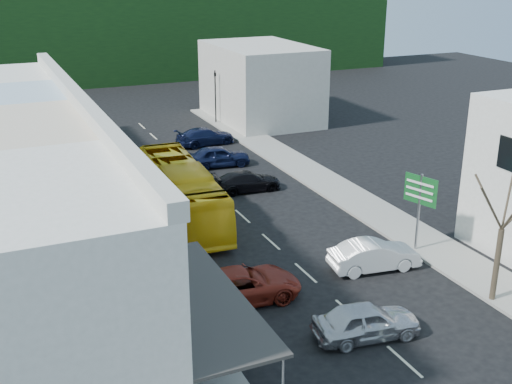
% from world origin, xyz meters
% --- Properties ---
extents(ground, '(120.00, 120.00, 0.00)m').
position_xyz_m(ground, '(0.00, 0.00, 0.00)').
color(ground, black).
rests_on(ground, ground).
extents(sidewalk_left, '(3.00, 52.00, 0.15)m').
position_xyz_m(sidewalk_left, '(-7.50, 10.00, 0.07)').
color(sidewalk_left, gray).
rests_on(sidewalk_left, ground).
extents(sidewalk_right, '(3.00, 52.00, 0.15)m').
position_xyz_m(sidewalk_right, '(7.50, 10.00, 0.07)').
color(sidewalk_right, gray).
rests_on(sidewalk_right, ground).
extents(shopfront_row, '(8.25, 30.00, 8.00)m').
position_xyz_m(shopfront_row, '(-12.49, 5.00, 4.00)').
color(shopfront_row, silver).
rests_on(shopfront_row, ground).
extents(distant_block_left, '(8.00, 10.00, 6.00)m').
position_xyz_m(distant_block_left, '(-12.00, 27.00, 3.00)').
color(distant_block_left, '#B7B2A8').
rests_on(distant_block_left, ground).
extents(distant_block_right, '(8.00, 12.00, 7.00)m').
position_xyz_m(distant_block_right, '(11.00, 30.00, 3.50)').
color(distant_block_right, '#B7B2A8').
rests_on(distant_block_right, ground).
extents(hillside, '(80.00, 26.00, 14.00)m').
position_xyz_m(hillside, '(-1.45, 65.09, 6.73)').
color(hillside, black).
rests_on(hillside, ground).
extents(bus, '(3.19, 11.73, 3.10)m').
position_xyz_m(bus, '(-3.35, 9.17, 1.55)').
color(bus, yellow).
rests_on(bus, ground).
extents(car_silver, '(4.60, 2.36, 1.40)m').
position_xyz_m(car_silver, '(-0.45, -5.98, 0.70)').
color(car_silver, silver).
rests_on(car_silver, ground).
extents(car_white, '(4.60, 2.36, 1.40)m').
position_xyz_m(car_white, '(3.25, -0.98, 0.70)').
color(car_white, silver).
rests_on(car_white, ground).
extents(car_red, '(4.72, 2.22, 1.40)m').
position_xyz_m(car_red, '(-3.87, -1.18, 0.70)').
color(car_red, maroon).
rests_on(car_red, ground).
extents(car_black_near, '(4.58, 2.05, 1.40)m').
position_xyz_m(car_black_near, '(2.02, 12.02, 0.70)').
color(car_black_near, black).
rests_on(car_black_near, ground).
extents(car_navy_mid, '(4.54, 2.19, 1.40)m').
position_xyz_m(car_navy_mid, '(2.16, 17.71, 0.70)').
color(car_navy_mid, black).
rests_on(car_navy_mid, ground).
extents(car_navy_far, '(4.66, 2.29, 1.40)m').
position_xyz_m(car_navy_far, '(3.23, 23.65, 0.70)').
color(car_navy_far, black).
rests_on(car_navy_far, ground).
extents(pedestrian_left, '(0.58, 0.70, 1.70)m').
position_xyz_m(pedestrian_left, '(-8.50, 3.94, 1.00)').
color(pedestrian_left, black).
rests_on(pedestrian_left, sidewalk_left).
extents(direction_sign, '(1.34, 2.04, 4.25)m').
position_xyz_m(direction_sign, '(6.40, -0.13, 2.13)').
color(direction_sign, '#125521').
rests_on(direction_sign, ground).
extents(street_tree, '(3.78, 3.78, 7.01)m').
position_xyz_m(street_tree, '(6.30, -5.80, 3.51)').
color(street_tree, '#3A2F23').
rests_on(street_tree, ground).
extents(traffic_signal, '(0.92, 1.20, 4.92)m').
position_xyz_m(traffic_signal, '(6.55, 30.12, 2.46)').
color(traffic_signal, black).
rests_on(traffic_signal, ground).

